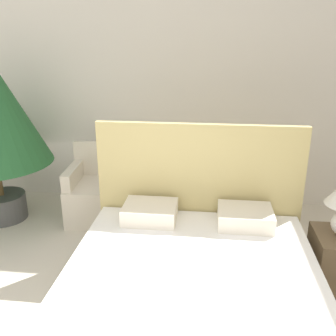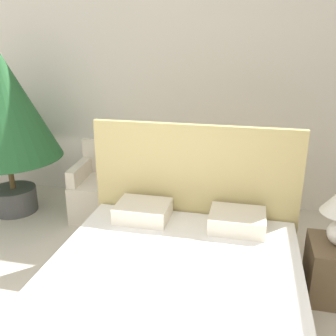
# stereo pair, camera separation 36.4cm
# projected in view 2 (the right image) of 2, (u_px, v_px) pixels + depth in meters

# --- Properties ---
(wall_back) EXTENTS (10.00, 0.06, 2.90)m
(wall_back) POSITION_uv_depth(u_px,v_px,m) (185.00, 83.00, 4.34)
(wall_back) COLOR silver
(wall_back) RESTS_ON ground_plane
(bed) EXTENTS (1.79, 2.00, 1.28)m
(bed) POSITION_uv_depth(u_px,v_px,m) (172.00, 294.00, 2.58)
(bed) COLOR #8C7A5B
(bed) RESTS_ON ground_plane
(armchair_near_window_left) EXTENTS (0.66, 0.68, 0.82)m
(armchair_near_window_left) POSITION_uv_depth(u_px,v_px,m) (103.00, 192.00, 4.29)
(armchair_near_window_left) COLOR beige
(armchair_near_window_left) RESTS_ON ground_plane
(armchair_near_window_right) EXTENTS (0.61, 0.64, 0.82)m
(armchair_near_window_right) POSITION_uv_depth(u_px,v_px,m) (194.00, 201.00, 4.07)
(armchair_near_window_right) COLOR beige
(armchair_near_window_right) RESTS_ON ground_plane
(potted_palm) EXTENTS (1.22, 1.22, 1.94)m
(potted_palm) POSITION_uv_depth(u_px,v_px,m) (1.00, 105.00, 4.05)
(potted_palm) COLOR #4C4C4C
(potted_palm) RESTS_ON ground_plane
(nightstand) EXTENTS (0.41, 0.46, 0.45)m
(nightstand) POSITION_uv_depth(u_px,v_px,m) (335.00, 270.00, 2.95)
(nightstand) COLOR brown
(nightstand) RESTS_ON ground_plane
(side_table) EXTENTS (0.32, 0.32, 0.42)m
(side_table) POSITION_uv_depth(u_px,v_px,m) (147.00, 202.00, 4.19)
(side_table) COLOR brown
(side_table) RESTS_ON ground_plane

